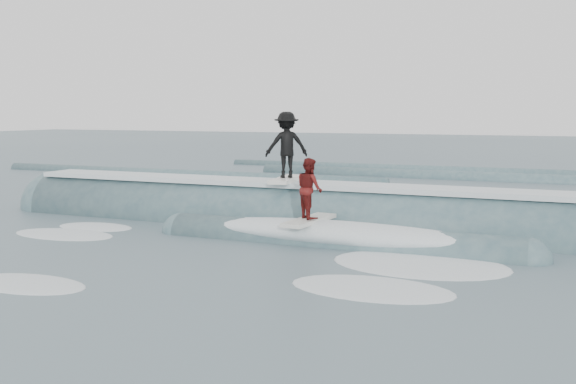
% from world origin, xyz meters
% --- Properties ---
extents(ground, '(160.00, 160.00, 0.00)m').
position_xyz_m(ground, '(0.00, 0.00, 0.00)').
color(ground, '#435462').
rests_on(ground, ground).
extents(breaking_wave, '(20.54, 4.00, 2.43)m').
position_xyz_m(breaking_wave, '(0.23, 2.81, 0.04)').
color(breaking_wave, '#3B5863').
rests_on(breaking_wave, ground).
extents(surfer_black, '(1.42, 2.05, 2.01)m').
position_xyz_m(surfer_black, '(-0.47, 3.09, 2.28)').
color(surfer_black, white).
rests_on(surfer_black, ground).
extents(surfer_red, '(0.94, 2.05, 1.63)m').
position_xyz_m(surfer_red, '(1.09, 0.89, 1.27)').
color(surfer_red, silver).
rests_on(surfer_red, ground).
extents(whitewater, '(12.81, 7.05, 0.10)m').
position_xyz_m(whitewater, '(0.20, -1.40, 0.00)').
color(whitewater, white).
rests_on(whitewater, ground).
extents(far_swells, '(36.15, 8.65, 0.80)m').
position_xyz_m(far_swells, '(-2.60, 17.65, 0.00)').
color(far_swells, '#3B5863').
rests_on(far_swells, ground).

